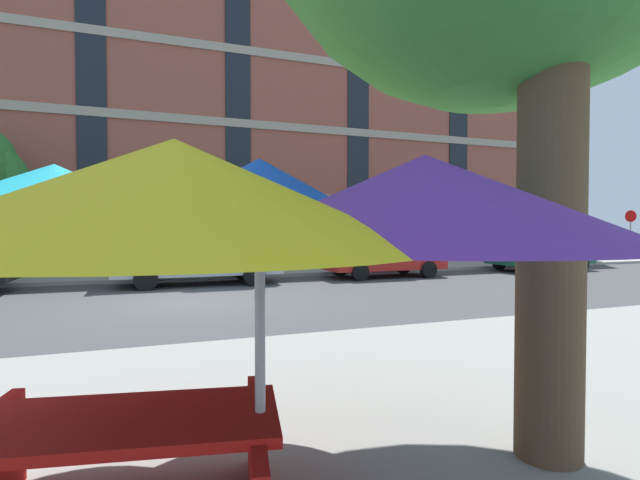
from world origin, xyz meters
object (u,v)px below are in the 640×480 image
patio_umbrella (260,206)px  picnic_table (114,468)px  sedan_green (539,248)px  sedan_red (382,251)px  street_tree_middle (246,204)px  pickup_silver (206,252)px  stop_sign (631,227)px

patio_umbrella → picnic_table: patio_umbrella is taller
sedan_green → patio_umbrella: (-15.05, -12.70, 0.99)m
sedan_green → patio_umbrella: patio_umbrella is taller
sedan_red → street_tree_middle: bearing=139.9°
pickup_silver → sedan_green: (13.83, -0.00, -0.08)m
pickup_silver → sedan_red: 6.34m
pickup_silver → patio_umbrella: 12.79m
sedan_red → sedan_green: 7.49m
sedan_green → stop_sign: stop_sign is taller
picnic_table → sedan_red: bearing=56.3°
sedan_red → patio_umbrella: patio_umbrella is taller
pickup_silver → stop_sign: bearing=8.6°
patio_umbrella → street_tree_middle: bearing=78.7°
sedan_red → picnic_table: bearing=-123.7°
street_tree_middle → picnic_table: 16.78m
sedan_green → patio_umbrella: bearing=-139.8°
pickup_silver → sedan_green: size_ratio=1.16×
stop_sign → street_tree_middle: street_tree_middle is taller
street_tree_middle → picnic_table: street_tree_middle is taller
sedan_green → stop_sign: 11.28m
sedan_red → stop_sign: (18.10, 3.70, 0.93)m
pickup_silver → picnic_table: bearing=-99.1°
stop_sign → sedan_green: bearing=-160.8°
street_tree_middle → sedan_green: bearing=-17.1°
sedan_red → picnic_table: sedan_red is taller
pickup_silver → picnic_table: pickup_silver is taller
pickup_silver → picnic_table: size_ratio=2.48×
pickup_silver → stop_sign: size_ratio=1.81×
sedan_red → stop_sign: stop_sign is taller
street_tree_middle → patio_umbrella: street_tree_middle is taller
sedan_red → patio_umbrella: size_ratio=1.15×
street_tree_middle → pickup_silver: bearing=-119.5°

